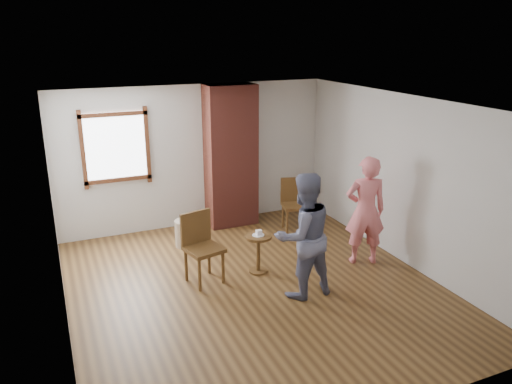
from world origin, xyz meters
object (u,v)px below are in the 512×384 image
dining_chair_left (201,243)px  man (303,236)px  side_table (258,247)px  person_pink (365,211)px  stoneware_crock (186,233)px  dining_chair_right (294,201)px

dining_chair_left → man: bearing=-52.6°
side_table → man: man is taller
dining_chair_left → man: 1.52m
person_pink → side_table: bearing=8.3°
dining_chair_left → person_pink: bearing=-22.8°
stoneware_crock → man: bearing=-65.0°
dining_chair_right → person_pink: bearing=-63.4°
man → person_pink: man is taller
side_table → man: bearing=-71.1°
man → person_pink: size_ratio=1.02×
stoneware_crock → dining_chair_left: size_ratio=0.44×
person_pink → dining_chair_left: bearing=9.8°
dining_chair_left → stoneware_crock: bearing=71.8°
dining_chair_right → man: (-1.00, -2.16, 0.34)m
dining_chair_left → dining_chair_right: dining_chair_left is taller
stoneware_crock → side_table: (0.74, -1.37, 0.17)m
dining_chair_left → side_table: dining_chair_left is taller
man → dining_chair_right: bearing=-118.5°
stoneware_crock → dining_chair_right: size_ratio=0.48×
stoneware_crock → side_table: size_ratio=0.76×
stoneware_crock → side_table: 1.57m
stoneware_crock → person_pink: person_pink is taller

